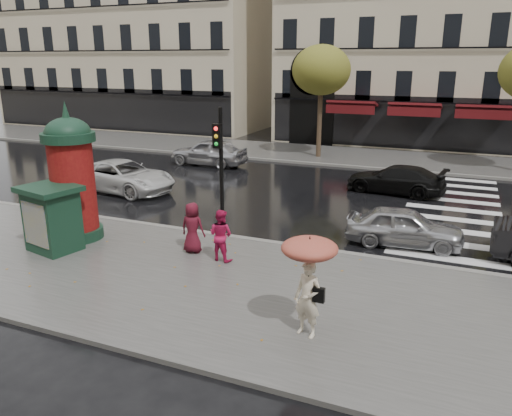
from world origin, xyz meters
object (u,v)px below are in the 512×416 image
at_px(woman_umbrella, 309,271).
at_px(car_far_silver, 209,152).
at_px(car_silver, 404,227).
at_px(car_black, 395,179).
at_px(car_white, 122,176).
at_px(newsstand, 52,218).
at_px(man_burgundy, 193,228).
at_px(morris_column, 72,175).
at_px(woman_red, 221,235).
at_px(traffic_light, 220,161).

distance_m(woman_umbrella, car_far_silver, 18.89).
distance_m(car_silver, car_black, 6.78).
bearing_deg(woman_umbrella, car_white, 142.40).
bearing_deg(woman_umbrella, newsstand, 168.42).
relative_size(woman_umbrella, car_black, 0.52).
relative_size(car_black, car_far_silver, 0.98).
xyz_separation_m(man_burgundy, newsstand, (-4.03, -1.49, 0.26)).
distance_m(morris_column, car_black, 13.74).
relative_size(woman_umbrella, newsstand, 1.12).
height_order(woman_red, car_silver, woman_red).
xyz_separation_m(man_burgundy, car_silver, (5.82, 3.41, -0.27)).
relative_size(woman_red, car_black, 0.35).
bearing_deg(newsstand, car_white, 111.65).
bearing_deg(morris_column, newsstand, -84.69).
bearing_deg(newsstand, car_black, 53.21).
height_order(morris_column, car_black, morris_column).
height_order(traffic_light, car_white, traffic_light).
bearing_deg(morris_column, man_burgundy, 5.10).
bearing_deg(morris_column, woman_umbrella, -18.30).
height_order(woman_umbrella, traffic_light, traffic_light).
relative_size(woman_red, car_silver, 0.42).
height_order(woman_umbrella, woman_red, woman_umbrella).
distance_m(man_burgundy, morris_column, 4.36).
relative_size(morris_column, newsstand, 2.21).
height_order(woman_umbrella, newsstand, woman_umbrella).
bearing_deg(newsstand, car_far_silver, 98.15).
bearing_deg(man_burgundy, car_white, -40.95).
height_order(morris_column, car_far_silver, morris_column).
bearing_deg(traffic_light, car_far_silver, 119.90).
distance_m(woman_red, morris_column, 5.39).
bearing_deg(newsstand, woman_red, 13.79).
bearing_deg(woman_red, car_silver, -133.30).
height_order(woman_red, car_white, woman_red).
height_order(morris_column, car_white, morris_column).
distance_m(woman_umbrella, traffic_light, 6.49).
bearing_deg(car_silver, car_white, 75.51).
bearing_deg(car_silver, traffic_light, 105.12).
xyz_separation_m(woman_red, traffic_light, (-0.81, 1.64, 1.81)).
distance_m(newsstand, car_silver, 11.01).
bearing_deg(car_far_silver, traffic_light, 30.70).
height_order(woman_red, car_black, woman_red).
relative_size(man_burgundy, traffic_light, 0.37).
xyz_separation_m(man_burgundy, traffic_light, (0.27, 1.40, 1.80)).
bearing_deg(woman_red, car_far_silver, -51.47).
distance_m(man_burgundy, car_far_silver, 13.69).
bearing_deg(traffic_light, morris_column, -158.14).
bearing_deg(car_far_silver, newsstand, 8.95).
relative_size(woman_umbrella, car_far_silver, 0.51).
bearing_deg(woman_red, woman_umbrella, 148.75).
bearing_deg(car_white, car_far_silver, -0.73).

